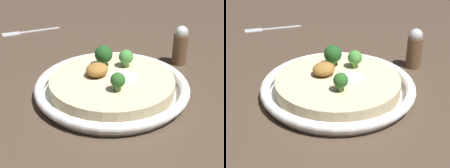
# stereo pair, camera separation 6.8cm
# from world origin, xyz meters

# --- Properties ---
(ground_plane) EXTENTS (6.00, 6.00, 0.00)m
(ground_plane) POSITION_xyz_m (0.00, 0.00, 0.00)
(ground_plane) COLOR #47382B
(risotto_bowl) EXTENTS (0.31, 0.31, 0.04)m
(risotto_bowl) POSITION_xyz_m (0.00, 0.00, 0.02)
(risotto_bowl) COLOR white
(risotto_bowl) RESTS_ON ground_plane
(cheese_sprinkle) EXTENTS (0.06, 0.06, 0.02)m
(cheese_sprinkle) POSITION_xyz_m (0.02, -0.01, 0.04)
(cheese_sprinkle) COLOR white
(cheese_sprinkle) RESTS_ON risotto_bowl
(crispy_onion_garnish) EXTENTS (0.05, 0.04, 0.03)m
(crispy_onion_garnish) POSITION_xyz_m (-0.01, 0.03, 0.05)
(crispy_onion_garnish) COLOR olive
(crispy_onion_garnish) RESTS_ON risotto_bowl
(broccoli_front_left) EXTENTS (0.03, 0.03, 0.04)m
(broccoli_front_left) POSITION_xyz_m (-0.03, -0.04, 0.06)
(broccoli_front_left) COLOR #668E47
(broccoli_front_left) RESTS_ON risotto_bowl
(broccoli_right) EXTENTS (0.03, 0.03, 0.04)m
(broccoli_right) POSITION_xyz_m (0.06, 0.01, 0.06)
(broccoli_right) COLOR #668E47
(broccoli_right) RESTS_ON risotto_bowl
(broccoli_back) EXTENTS (0.04, 0.04, 0.05)m
(broccoli_back) POSITION_xyz_m (0.03, 0.05, 0.06)
(broccoli_back) COLOR #84A856
(broccoli_back) RESTS_ON risotto_bowl
(fork_utensil) EXTENTS (0.16, 0.09, 0.00)m
(fork_utensil) POSITION_xyz_m (0.10, 0.43, 0.00)
(fork_utensil) COLOR #B7B7BC
(fork_utensil) RESTS_ON ground_plane
(pepper_shaker) EXTENTS (0.03, 0.03, 0.09)m
(pepper_shaker) POSITION_xyz_m (0.21, -0.03, 0.05)
(pepper_shaker) COLOR brown
(pepper_shaker) RESTS_ON ground_plane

